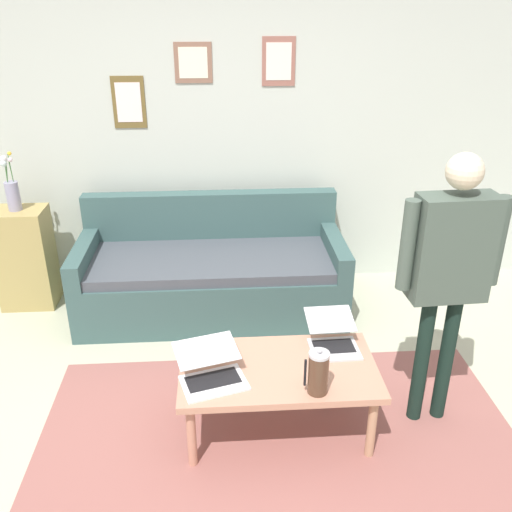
{
  "coord_description": "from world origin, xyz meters",
  "views": [
    {
      "loc": [
        0.17,
        2.34,
        2.3
      ],
      "look_at": [
        -0.05,
        -0.88,
        0.8
      ],
      "focal_mm": 38.68,
      "sensor_mm": 36.0,
      "label": 1
    }
  ],
  "objects_px": {
    "flower_vase": "(12,191)",
    "coffee_table": "(278,374)",
    "laptop_left": "(211,371)",
    "side_shelf": "(25,258)",
    "french_press": "(318,372)",
    "person_standing": "(450,261)",
    "couch": "(212,274)",
    "laptop_center": "(333,338)"
  },
  "relations": [
    {
      "from": "couch",
      "to": "coffee_table",
      "type": "xyz_separation_m",
      "value": [
        -0.38,
        1.45,
        0.09
      ]
    },
    {
      "from": "side_shelf",
      "to": "laptop_center",
      "type": "bearing_deg",
      "value": 147.24
    },
    {
      "from": "laptop_left",
      "to": "laptop_center",
      "type": "xyz_separation_m",
      "value": [
        -0.72,
        -0.27,
        0.0
      ]
    },
    {
      "from": "laptop_center",
      "to": "side_shelf",
      "type": "height_order",
      "value": "side_shelf"
    },
    {
      "from": "couch",
      "to": "person_standing",
      "type": "relative_size",
      "value": 1.27
    },
    {
      "from": "french_press",
      "to": "person_standing",
      "type": "xyz_separation_m",
      "value": [
        -0.73,
        -0.27,
        0.48
      ]
    },
    {
      "from": "laptop_left",
      "to": "french_press",
      "type": "relative_size",
      "value": 1.65
    },
    {
      "from": "laptop_center",
      "to": "person_standing",
      "type": "relative_size",
      "value": 0.24
    },
    {
      "from": "flower_vase",
      "to": "laptop_center",
      "type": "bearing_deg",
      "value": 147.23
    },
    {
      "from": "person_standing",
      "to": "laptop_left",
      "type": "bearing_deg",
      "value": 5.47
    },
    {
      "from": "laptop_center",
      "to": "flower_vase",
      "type": "bearing_deg",
      "value": -32.77
    },
    {
      "from": "french_press",
      "to": "flower_vase",
      "type": "relative_size",
      "value": 0.59
    },
    {
      "from": "laptop_center",
      "to": "person_standing",
      "type": "distance_m",
      "value": 0.81
    },
    {
      "from": "flower_vase",
      "to": "person_standing",
      "type": "bearing_deg",
      "value": 150.52
    },
    {
      "from": "couch",
      "to": "flower_vase",
      "type": "relative_size",
      "value": 4.51
    },
    {
      "from": "coffee_table",
      "to": "french_press",
      "type": "xyz_separation_m",
      "value": [
        -0.18,
        0.23,
        0.17
      ]
    },
    {
      "from": "coffee_table",
      "to": "french_press",
      "type": "bearing_deg",
      "value": 128.51
    },
    {
      "from": "laptop_left",
      "to": "laptop_center",
      "type": "height_order",
      "value": "laptop_center"
    },
    {
      "from": "french_press",
      "to": "person_standing",
      "type": "relative_size",
      "value": 0.17
    },
    {
      "from": "laptop_left",
      "to": "laptop_center",
      "type": "bearing_deg",
      "value": -159.38
    },
    {
      "from": "side_shelf",
      "to": "person_standing",
      "type": "bearing_deg",
      "value": 150.53
    },
    {
      "from": "couch",
      "to": "coffee_table",
      "type": "height_order",
      "value": "couch"
    },
    {
      "from": "couch",
      "to": "person_standing",
      "type": "xyz_separation_m",
      "value": [
        -1.29,
        1.4,
        0.74
      ]
    },
    {
      "from": "laptop_left",
      "to": "side_shelf",
      "type": "xyz_separation_m",
      "value": [
        1.51,
        -1.7,
        -0.07
      ]
    },
    {
      "from": "couch",
      "to": "side_shelf",
      "type": "relative_size",
      "value": 2.51
    },
    {
      "from": "french_press",
      "to": "flower_vase",
      "type": "height_order",
      "value": "flower_vase"
    },
    {
      "from": "coffee_table",
      "to": "french_press",
      "type": "relative_size",
      "value": 4.07
    },
    {
      "from": "laptop_left",
      "to": "side_shelf",
      "type": "relative_size",
      "value": 0.55
    },
    {
      "from": "flower_vase",
      "to": "coffee_table",
      "type": "bearing_deg",
      "value": 139.2
    },
    {
      "from": "coffee_table",
      "to": "laptop_left",
      "type": "relative_size",
      "value": 2.46
    },
    {
      "from": "couch",
      "to": "person_standing",
      "type": "height_order",
      "value": "person_standing"
    },
    {
      "from": "laptop_left",
      "to": "french_press",
      "type": "distance_m",
      "value": 0.58
    },
    {
      "from": "flower_vase",
      "to": "person_standing",
      "type": "xyz_separation_m",
      "value": [
        -2.8,
        1.58,
        0.07
      ]
    },
    {
      "from": "french_press",
      "to": "person_standing",
      "type": "height_order",
      "value": "person_standing"
    },
    {
      "from": "side_shelf",
      "to": "person_standing",
      "type": "relative_size",
      "value": 0.51
    },
    {
      "from": "side_shelf",
      "to": "french_press",
      "type": "bearing_deg",
      "value": 138.1
    },
    {
      "from": "laptop_left",
      "to": "flower_vase",
      "type": "distance_m",
      "value": 2.33
    },
    {
      "from": "couch",
      "to": "laptop_center",
      "type": "bearing_deg",
      "value": 119.98
    },
    {
      "from": "side_shelf",
      "to": "laptop_left",
      "type": "bearing_deg",
      "value": 131.58
    },
    {
      "from": "coffee_table",
      "to": "flower_vase",
      "type": "distance_m",
      "value": 2.56
    },
    {
      "from": "coffee_table",
      "to": "side_shelf",
      "type": "xyz_separation_m",
      "value": [
        1.88,
        -1.62,
        0.02
      ]
    },
    {
      "from": "flower_vase",
      "to": "couch",
      "type": "bearing_deg",
      "value": 173.19
    }
  ]
}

